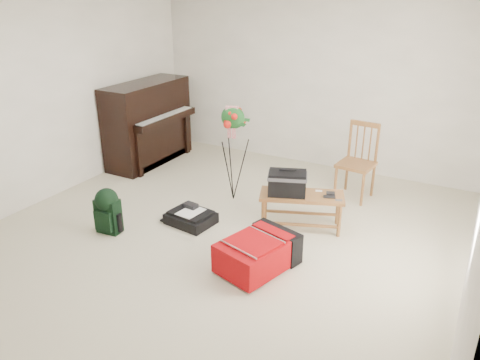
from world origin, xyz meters
The scene contains 10 objects.
floor centered at (0.00, 0.00, 0.00)m, with size 5.00×5.50×0.01m, color beige.
wall_back centered at (0.00, 2.75, 1.25)m, with size 5.00×0.04×2.50m, color white.
wall_left centered at (-2.50, 0.00, 1.25)m, with size 0.04×5.50×2.50m, color white.
piano centered at (-2.19, 1.60, 0.60)m, with size 0.71×1.50×1.25m.
bench centered at (0.61, 0.68, 0.51)m, with size 1.01×0.69×0.72m.
dining_chair centered at (1.02, 1.84, 0.48)m, with size 0.47×0.47×0.99m.
red_suitcase centered at (0.67, -0.25, 0.17)m, with size 0.70×0.89×0.33m.
black_duffel centered at (-0.44, 0.16, 0.08)m, with size 0.56×0.47×0.22m.
green_backpack centered at (-1.14, -0.46, 0.29)m, with size 0.28×0.26×0.53m.
flower_stand centered at (-0.34, 1.00, 0.62)m, with size 0.50×0.50×1.28m.
Camera 1 is at (2.42, -3.85, 2.62)m, focal length 35.00 mm.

